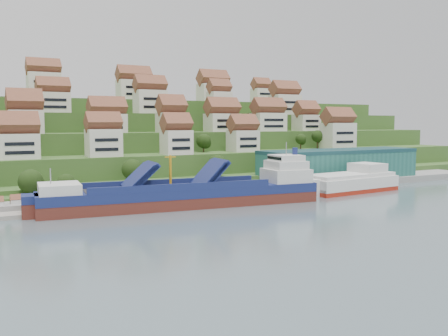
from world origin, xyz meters
TOP-DOWN VIEW (x-y plane):
  - ground at (0.00, 0.00)m, footprint 300.00×300.00m
  - quay at (20.00, 15.00)m, footprint 180.00×14.00m
  - hillside at (0.00, 103.55)m, footprint 260.00×128.00m
  - hillside_village at (1.39, 60.44)m, footprint 157.87×63.43m
  - hillside_trees at (-15.55, 39.00)m, footprint 140.93×62.69m
  - warehouse at (52.00, 17.00)m, footprint 60.00×15.00m
  - flagpole at (18.11, 10.00)m, footprint 1.28×0.16m
  - cargo_ship at (-13.08, -0.69)m, footprint 72.87×18.94m
  - second_ship at (42.49, 0.64)m, footprint 33.10×14.69m

SIDE VIEW (x-z plane):
  - ground at x=0.00m, z-range 0.00..0.00m
  - quay at x=20.00m, z-range 0.00..2.20m
  - second_ship at x=42.49m, z-range -1.85..7.48m
  - cargo_ship at x=-13.08m, z-range -4.87..11.04m
  - flagpole at x=18.11m, z-range 2.88..10.88m
  - warehouse at x=52.00m, z-range 2.20..12.20m
  - hillside at x=0.00m, z-range -4.84..26.16m
  - hillside_trees at x=-15.55m, z-range -0.42..28.36m
  - hillside_village at x=1.39m, z-range 9.62..39.35m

